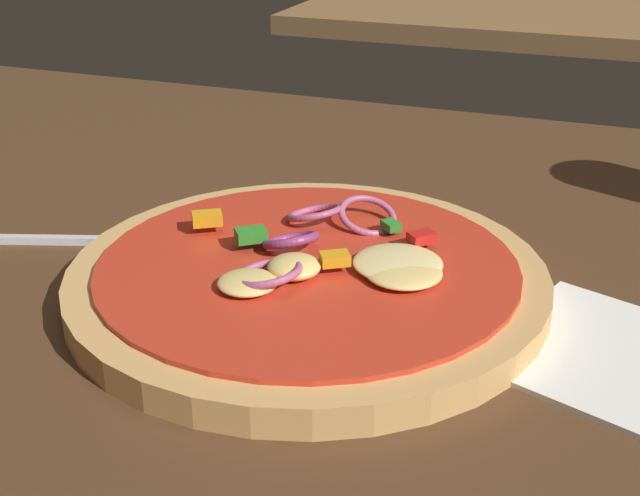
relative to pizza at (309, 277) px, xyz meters
The scene contains 4 objects.
dining_table 0.05m from the pizza, 154.79° to the right, with size 1.24×0.85×0.03m.
pizza is the anchor object (origin of this frame).
fork 0.17m from the pizza, behind, with size 0.16×0.07×0.01m.
background_table 1.10m from the pizza, 90.03° to the left, with size 0.80×0.51×0.03m.
Camera 1 is at (0.20, -0.38, 0.26)m, focal length 47.52 mm.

